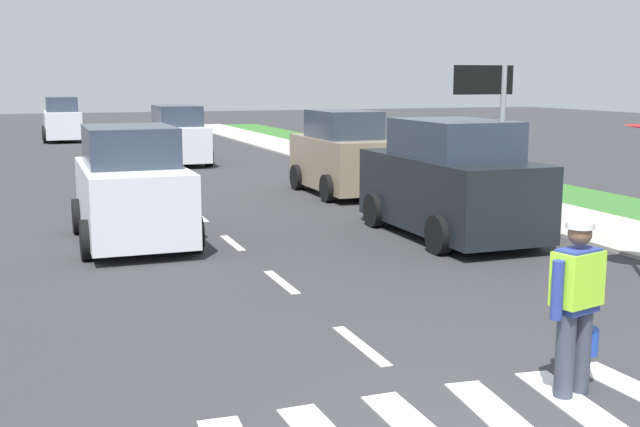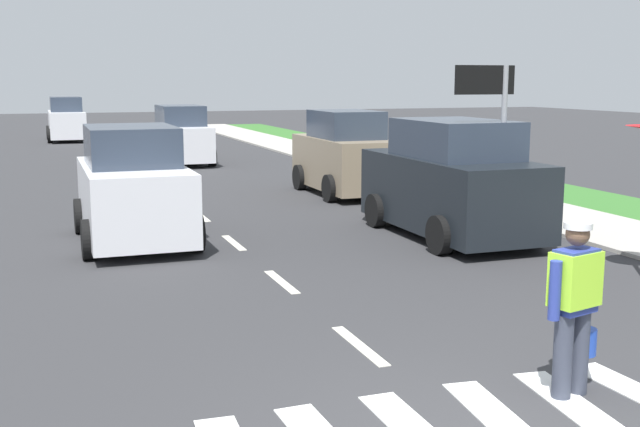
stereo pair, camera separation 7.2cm
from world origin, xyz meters
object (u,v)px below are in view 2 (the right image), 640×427
(lane_direction_sign, at_px, (492,112))
(car_parked_curbside, at_px, (451,183))
(car_oncoming_lead, at_px, (133,189))
(road_worker, at_px, (575,300))
(car_parked_far, at_px, (344,156))
(car_outgoing_far, at_px, (180,137))
(car_oncoming_third, at_px, (67,120))

(lane_direction_sign, xyz_separation_m, car_parked_curbside, (-0.17, 1.04, -1.37))
(car_oncoming_lead, bearing_deg, lane_direction_sign, -23.62)
(road_worker, bearing_deg, car_parked_far, 77.72)
(car_oncoming_lead, xyz_separation_m, car_outgoing_far, (3.19, 13.41, -0.03))
(car_parked_curbside, distance_m, car_parked_far, 5.93)
(car_parked_curbside, distance_m, car_outgoing_far, 15.16)
(car_oncoming_lead, relative_size, car_outgoing_far, 0.95)
(car_outgoing_far, bearing_deg, car_oncoming_third, 105.08)
(car_parked_far, bearing_deg, lane_direction_sign, -89.94)
(car_outgoing_far, relative_size, car_oncoming_third, 0.97)
(car_parked_curbside, relative_size, car_oncoming_lead, 1.11)
(lane_direction_sign, xyz_separation_m, car_oncoming_lead, (-5.89, 2.58, -1.42))
(lane_direction_sign, xyz_separation_m, car_parked_far, (-0.01, 6.98, -1.40))
(car_parked_far, relative_size, car_outgoing_far, 0.92)
(lane_direction_sign, distance_m, car_outgoing_far, 16.28)
(car_oncoming_lead, distance_m, car_oncoming_third, 25.98)
(road_worker, distance_m, lane_direction_sign, 6.92)
(road_worker, height_order, car_oncoming_lead, car_oncoming_lead)
(lane_direction_sign, xyz_separation_m, car_oncoming_third, (-6.09, 28.55, -1.42))
(road_worker, bearing_deg, car_oncoming_third, 95.32)
(car_oncoming_lead, relative_size, car_oncoming_third, 0.92)
(road_worker, distance_m, car_outgoing_far, 22.12)
(car_parked_curbside, bearing_deg, car_outgoing_far, 99.61)
(car_oncoming_lead, xyz_separation_m, car_oncoming_third, (-0.20, 25.98, 0.00))
(car_parked_curbside, distance_m, car_oncoming_lead, 5.92)
(road_worker, distance_m, car_parked_far, 13.41)
(lane_direction_sign, relative_size, car_parked_far, 0.84)
(car_oncoming_lead, bearing_deg, car_parked_curbside, -14.99)
(lane_direction_sign, bearing_deg, car_parked_curbside, 99.33)
(road_worker, height_order, car_oncoming_third, car_oncoming_third)
(car_parked_curbside, bearing_deg, car_oncoming_third, 102.14)
(car_parked_curbside, bearing_deg, road_worker, -110.54)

